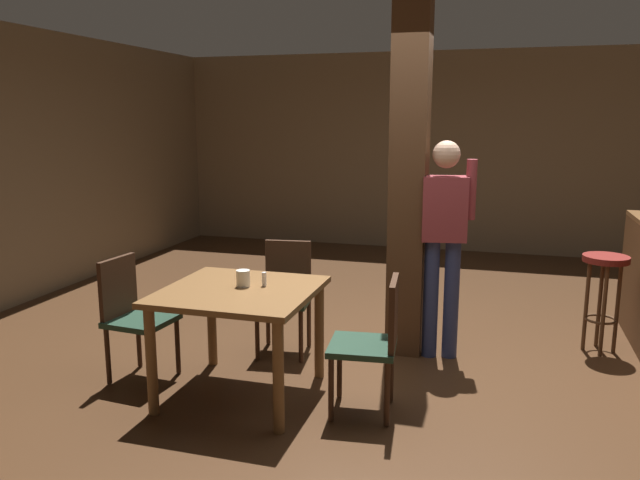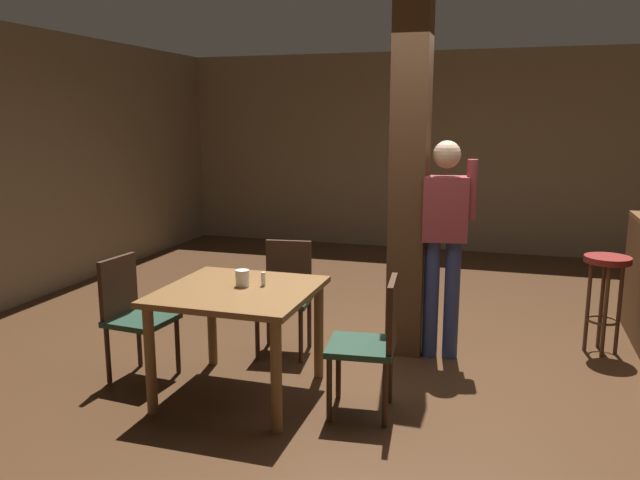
{
  "view_description": "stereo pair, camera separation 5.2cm",
  "coord_description": "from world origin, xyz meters",
  "px_view_note": "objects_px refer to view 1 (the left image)",
  "views": [
    {
      "loc": [
        0.75,
        -4.57,
        1.89
      ],
      "look_at": [
        -0.57,
        -0.11,
        0.97
      ],
      "focal_mm": 35.0,
      "sensor_mm": 36.0,
      "label": 1
    },
    {
      "loc": [
        0.8,
        -4.55,
        1.89
      ],
      "look_at": [
        -0.57,
        -0.11,
        0.97
      ],
      "focal_mm": 35.0,
      "sensor_mm": 36.0,
      "label": 2
    }
  ],
  "objects_px": {
    "napkin_cup": "(243,278)",
    "dining_table": "(240,305)",
    "standing_person": "(443,234)",
    "chair_west": "(133,312)",
    "chair_east": "(375,339)",
    "chair_north": "(285,291)",
    "salt_shaker": "(264,279)",
    "bar_stool_near": "(604,280)"
  },
  "relations": [
    {
      "from": "napkin_cup",
      "to": "chair_north",
      "type": "bearing_deg",
      "value": 89.25
    },
    {
      "from": "dining_table",
      "to": "chair_north",
      "type": "distance_m",
      "value": 0.89
    },
    {
      "from": "dining_table",
      "to": "chair_east",
      "type": "height_order",
      "value": "chair_east"
    },
    {
      "from": "chair_west",
      "to": "chair_north",
      "type": "relative_size",
      "value": 1.0
    },
    {
      "from": "chair_north",
      "to": "salt_shaker",
      "type": "height_order",
      "value": "chair_north"
    },
    {
      "from": "salt_shaker",
      "to": "bar_stool_near",
      "type": "distance_m",
      "value": 2.78
    },
    {
      "from": "bar_stool_near",
      "to": "chair_east",
      "type": "bearing_deg",
      "value": -134.27
    },
    {
      "from": "dining_table",
      "to": "chair_east",
      "type": "relative_size",
      "value": 1.13
    },
    {
      "from": "napkin_cup",
      "to": "salt_shaker",
      "type": "bearing_deg",
      "value": 20.17
    },
    {
      "from": "chair_west",
      "to": "standing_person",
      "type": "xyz_separation_m",
      "value": [
        2.1,
        1.06,
        0.5
      ]
    },
    {
      "from": "chair_east",
      "to": "standing_person",
      "type": "relative_size",
      "value": 0.52
    },
    {
      "from": "chair_west",
      "to": "napkin_cup",
      "type": "xyz_separation_m",
      "value": [
        0.87,
        0.02,
        0.31
      ]
    },
    {
      "from": "chair_north",
      "to": "salt_shaker",
      "type": "distance_m",
      "value": 0.83
    },
    {
      "from": "napkin_cup",
      "to": "salt_shaker",
      "type": "relative_size",
      "value": 1.17
    },
    {
      "from": "napkin_cup",
      "to": "dining_table",
      "type": "bearing_deg",
      "value": -92.5
    },
    {
      "from": "chair_west",
      "to": "chair_north",
      "type": "distance_m",
      "value": 1.21
    },
    {
      "from": "chair_west",
      "to": "standing_person",
      "type": "bearing_deg",
      "value": 26.82
    },
    {
      "from": "chair_east",
      "to": "salt_shaker",
      "type": "xyz_separation_m",
      "value": [
        -0.8,
        0.12,
        0.3
      ]
    },
    {
      "from": "chair_east",
      "to": "napkin_cup",
      "type": "xyz_separation_m",
      "value": [
        -0.93,
        0.07,
        0.31
      ]
    },
    {
      "from": "chair_north",
      "to": "dining_table",
      "type": "bearing_deg",
      "value": -90.87
    },
    {
      "from": "chair_east",
      "to": "napkin_cup",
      "type": "relative_size",
      "value": 7.86
    },
    {
      "from": "napkin_cup",
      "to": "standing_person",
      "type": "bearing_deg",
      "value": 40.03
    },
    {
      "from": "chair_east",
      "to": "bar_stool_near",
      "type": "xyz_separation_m",
      "value": [
        1.56,
        1.6,
        0.1
      ]
    },
    {
      "from": "dining_table",
      "to": "napkin_cup",
      "type": "distance_m",
      "value": 0.18
    },
    {
      "from": "salt_shaker",
      "to": "dining_table",
      "type": "bearing_deg",
      "value": -141.24
    },
    {
      "from": "chair_east",
      "to": "chair_north",
      "type": "xyz_separation_m",
      "value": [
        -0.92,
        0.89,
        0.0
      ]
    },
    {
      "from": "chair_east",
      "to": "salt_shaker",
      "type": "distance_m",
      "value": 0.86
    },
    {
      "from": "salt_shaker",
      "to": "napkin_cup",
      "type": "bearing_deg",
      "value": -159.83
    },
    {
      "from": "dining_table",
      "to": "salt_shaker",
      "type": "bearing_deg",
      "value": 38.76
    },
    {
      "from": "napkin_cup",
      "to": "bar_stool_near",
      "type": "xyz_separation_m",
      "value": [
        2.49,
        1.52,
        -0.21
      ]
    },
    {
      "from": "chair_west",
      "to": "standing_person",
      "type": "relative_size",
      "value": 0.52
    },
    {
      "from": "chair_east",
      "to": "bar_stool_near",
      "type": "distance_m",
      "value": 2.23
    },
    {
      "from": "dining_table",
      "to": "chair_east",
      "type": "distance_m",
      "value": 0.94
    },
    {
      "from": "chair_east",
      "to": "standing_person",
      "type": "distance_m",
      "value": 1.26
    },
    {
      "from": "standing_person",
      "to": "bar_stool_near",
      "type": "relative_size",
      "value": 2.14
    },
    {
      "from": "bar_stool_near",
      "to": "chair_west",
      "type": "bearing_deg",
      "value": -155.24
    },
    {
      "from": "dining_table",
      "to": "chair_north",
      "type": "xyz_separation_m",
      "value": [
        0.01,
        0.88,
        -0.13
      ]
    },
    {
      "from": "dining_table",
      "to": "chair_east",
      "type": "xyz_separation_m",
      "value": [
        0.93,
        -0.01,
        -0.13
      ]
    },
    {
      "from": "chair_north",
      "to": "bar_stool_near",
      "type": "height_order",
      "value": "chair_north"
    },
    {
      "from": "chair_east",
      "to": "standing_person",
      "type": "bearing_deg",
      "value": 74.51
    },
    {
      "from": "chair_east",
      "to": "standing_person",
      "type": "height_order",
      "value": "standing_person"
    },
    {
      "from": "chair_west",
      "to": "napkin_cup",
      "type": "bearing_deg",
      "value": 1.56
    }
  ]
}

